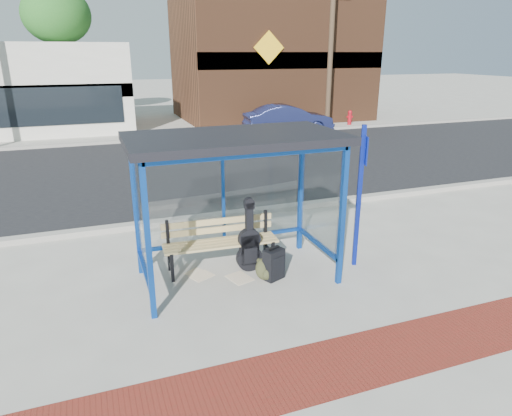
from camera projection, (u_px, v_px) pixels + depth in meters
name	position (u px, v px, depth m)	size (l,w,h in m)	color
ground	(237.00, 277.00, 7.69)	(120.00, 120.00, 0.00)	#B2ADA0
brick_paver_strip	(305.00, 373.00, 5.38)	(60.00, 1.00, 0.01)	maroon
curb_near	(198.00, 218.00, 10.25)	(60.00, 0.25, 0.12)	gray
street_asphalt	(161.00, 169.00, 14.79)	(60.00, 10.00, 0.00)	black
curb_far	(142.00, 140.00, 19.30)	(60.00, 0.25, 0.12)	gray
far_sidewalk	(137.00, 134.00, 21.00)	(60.00, 4.00, 0.01)	#B2ADA0
bus_shelter	(234.00, 156.00, 7.08)	(3.30, 1.80, 2.42)	#0E3D9A
storefront_brown	(270.00, 59.00, 25.69)	(10.00, 7.08, 6.40)	#59331E
tree_mid	(56.00, 16.00, 24.47)	(3.60, 3.60, 7.03)	#4C3826
tree_right	(315.00, 22.00, 29.54)	(3.60, 3.60, 7.03)	#4C3826
utility_pole_east	(331.00, 40.00, 21.20)	(1.60, 0.24, 8.00)	#4C3826
bench	(220.00, 240.00, 7.89)	(1.99, 0.58, 0.93)	black
guitar_bag	(249.00, 246.00, 7.81)	(0.46, 0.14, 1.24)	black
suitcase	(274.00, 264.00, 7.55)	(0.39, 0.32, 0.58)	black
backpack	(265.00, 270.00, 7.56)	(0.34, 0.32, 0.37)	#2D2F1A
sign_post	(360.00, 189.00, 7.71)	(0.16, 0.30, 2.49)	navy
newspaper_a	(202.00, 276.00, 7.73)	(0.37, 0.29, 0.01)	white
newspaper_b	(240.00, 278.00, 7.66)	(0.43, 0.34, 0.01)	white
newspaper_c	(198.00, 274.00, 7.81)	(0.39, 0.31, 0.01)	white
parked_car	(288.00, 120.00, 20.90)	(1.41, 4.04, 1.33)	#1B214B
fire_hydrant	(350.00, 117.00, 23.67)	(0.33, 0.22, 0.75)	#AD0C17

